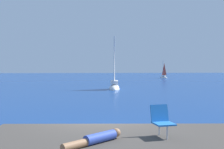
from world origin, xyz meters
The scene contains 7 objects.
ground_plane centered at (0.00, 0.00, 0.00)m, with size 160.00×160.00×0.00m, color navy.
boulder_seaward centered at (-0.26, -0.48, 0.00)m, with size 0.86×0.69×0.48m, color #45352F.
boulder_inland centered at (1.25, -0.58, 0.00)m, with size 1.03×0.82×0.57m, color #453D39.
sailboat_near centered at (2.02, 20.25, 0.33)m, with size 1.34×3.33×6.09m.
sailboat_far centered at (13.44, 45.06, 0.20)m, with size 1.45×2.07×3.75m.
person_sunbather centered at (-0.20, -3.24, 0.85)m, with size 1.40×1.28×0.25m.
beach_chair centered at (1.49, -2.67, 1.18)m, with size 0.59×0.68×0.80m.
Camera 1 is at (-0.29, -9.99, 2.58)m, focal length 46.57 mm.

